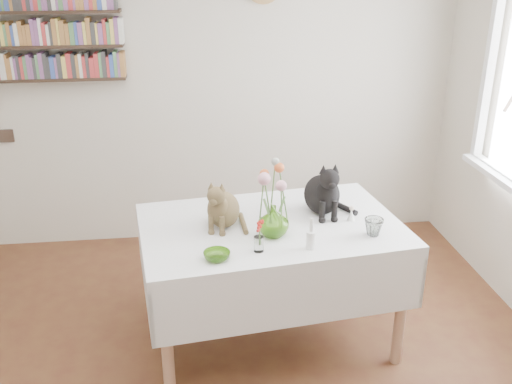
{
  "coord_description": "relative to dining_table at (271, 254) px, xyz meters",
  "views": [
    {
      "loc": [
        -0.15,
        -2.24,
        2.24
      ],
      "look_at": [
        0.2,
        0.62,
        1.05
      ],
      "focal_mm": 40.0,
      "sensor_mm": 36.0,
      "label": 1
    }
  ],
  "objects": [
    {
      "name": "room",
      "position": [
        -0.3,
        -0.72,
        0.64
      ],
      "size": [
        4.08,
        4.58,
        2.58
      ],
      "color": "brown",
      "rests_on": "ground"
    },
    {
      "name": "dining_table",
      "position": [
        0.0,
        0.0,
        0.0
      ],
      "size": [
        1.61,
        1.14,
        0.8
      ],
      "color": "white",
      "rests_on": "room"
    },
    {
      "name": "tabby_cat",
      "position": [
        -0.27,
        0.02,
        0.35
      ],
      "size": [
        0.29,
        0.32,
        0.31
      ],
      "primitive_type": null,
      "rotation": [
        0.0,
        0.0,
        -0.4
      ],
      "color": "brown",
      "rests_on": "dining_table"
    },
    {
      "name": "black_cat",
      "position": [
        0.33,
        0.13,
        0.37
      ],
      "size": [
        0.25,
        0.31,
        0.35
      ],
      "primitive_type": null,
      "rotation": [
        0.0,
        0.0,
        0.06
      ],
      "color": "black",
      "rests_on": "dining_table"
    },
    {
      "name": "flower_vase",
      "position": [
        -0.01,
        -0.15,
        0.29
      ],
      "size": [
        0.23,
        0.23,
        0.18
      ],
      "primitive_type": "imported",
      "rotation": [
        0.0,
        0.0,
        0.42
      ],
      "color": "#87C63F",
      "rests_on": "dining_table"
    },
    {
      "name": "green_bowl",
      "position": [
        -0.34,
        -0.38,
        0.22
      ],
      "size": [
        0.14,
        0.14,
        0.04
      ],
      "primitive_type": "imported",
      "rotation": [
        0.0,
        0.0,
        0.03
      ],
      "color": "#87C63F",
      "rests_on": "dining_table"
    },
    {
      "name": "drinking_glass",
      "position": [
        0.55,
        -0.21,
        0.25
      ],
      "size": [
        0.12,
        0.12,
        0.1
      ],
      "primitive_type": "imported",
      "rotation": [
        0.0,
        0.0,
        -0.1
      ],
      "color": "white",
      "rests_on": "dining_table"
    },
    {
      "name": "candlestick",
      "position": [
        0.17,
        -0.32,
        0.26
      ],
      "size": [
        0.05,
        0.05,
        0.18
      ],
      "color": "white",
      "rests_on": "dining_table"
    },
    {
      "name": "berry_jar",
      "position": [
        -0.11,
        -0.32,
        0.29
      ],
      "size": [
        0.05,
        0.05,
        0.21
      ],
      "color": "white",
      "rests_on": "dining_table"
    },
    {
      "name": "porcelain_figurine",
      "position": [
        0.48,
        -0.0,
        0.24
      ],
      "size": [
        0.05,
        0.05,
        0.09
      ],
      "color": "white",
      "rests_on": "dining_table"
    },
    {
      "name": "flower_bouquet",
      "position": [
        -0.01,
        -0.14,
        0.54
      ],
      "size": [
        0.17,
        0.12,
        0.39
      ],
      "color": "#4C7233",
      "rests_on": "flower_vase"
    },
    {
      "name": "bookshelf_unit",
      "position": [
        -1.4,
        1.44,
        1.24
      ],
      "size": [
        1.0,
        0.16,
        0.91
      ],
      "color": "black",
      "rests_on": "room"
    }
  ]
}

